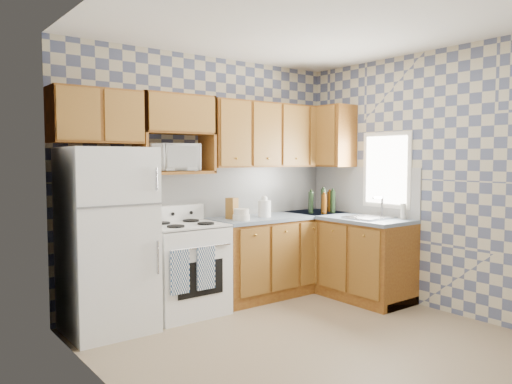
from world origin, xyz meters
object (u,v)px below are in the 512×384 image
Objects in this scene: microwave at (172,157)px; electric_kettle at (265,209)px; stove_body at (184,270)px; refrigerator at (107,240)px.

electric_kettle is (1.05, -0.20, -0.58)m from microwave.
stove_body is at bearing -70.59° from microwave.
refrigerator reaches higher than stove_body.
stove_body is at bearing 1.78° from refrigerator.
electric_kettle is (1.83, 0.00, 0.17)m from refrigerator.
refrigerator is 1.87× the size of stove_body.
microwave is (-0.03, 0.18, 1.14)m from stove_body.
microwave is 1.22m from electric_kettle.
stove_body is 4.83× the size of electric_kettle.
microwave reaches higher than electric_kettle.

